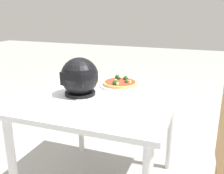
{
  "coord_description": "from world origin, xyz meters",
  "views": [
    {
      "loc": [
        -0.58,
        1.41,
        1.24
      ],
      "look_at": [
        -0.02,
        -0.11,
        0.74
      ],
      "focal_mm": 40.91,
      "sensor_mm": 36.0,
      "label": 1
    }
  ],
  "objects": [
    {
      "name": "dining_table",
      "position": [
        0.0,
        0.0,
        0.63
      ],
      "size": [
        0.9,
        0.97,
        0.72
      ],
      "color": "white",
      "rests_on": "ground"
    },
    {
      "name": "pizza",
      "position": [
        -0.04,
        -0.21,
        0.74
      ],
      "size": [
        0.24,
        0.24,
        0.05
      ],
      "color": "tan",
      "rests_on": "pizza_plate"
    },
    {
      "name": "pizza_plate",
      "position": [
        -0.04,
        -0.21,
        0.73
      ],
      "size": [
        0.29,
        0.29,
        0.01
      ],
      "primitive_type": "cylinder",
      "color": "white",
      "rests_on": "dining_table"
    },
    {
      "name": "motorcycle_helmet",
      "position": [
        0.13,
        0.05,
        0.83
      ],
      "size": [
        0.23,
        0.23,
        0.23
      ],
      "color": "black",
      "rests_on": "dining_table"
    }
  ]
}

